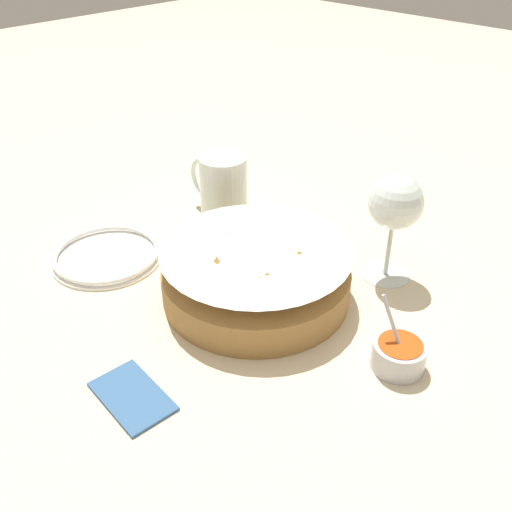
{
  "coord_description": "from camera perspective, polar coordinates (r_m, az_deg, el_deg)",
  "views": [
    {
      "loc": [
        -0.45,
        0.45,
        0.51
      ],
      "look_at": [
        0.01,
        -0.02,
        0.07
      ],
      "focal_mm": 40.0,
      "sensor_mm": 36.0,
      "label": 1
    }
  ],
  "objects": [
    {
      "name": "napkin",
      "position": [
        0.7,
        -12.29,
        -13.44
      ],
      "size": [
        0.11,
        0.07,
        0.01
      ],
      "color": "#38608E",
      "rests_on": "ground_plane"
    },
    {
      "name": "side_plate",
      "position": [
        0.94,
        -14.71,
        0.08
      ],
      "size": [
        0.17,
        0.17,
        0.01
      ],
      "color": "white",
      "rests_on": "ground_plane"
    },
    {
      "name": "sauce_cup",
      "position": [
        0.73,
        14.08,
        -9.48
      ],
      "size": [
        0.07,
        0.07,
        0.1
      ],
      "color": "#B7B7BC",
      "rests_on": "ground_plane"
    },
    {
      "name": "food_basket",
      "position": [
        0.81,
        0.02,
        -1.98
      ],
      "size": [
        0.27,
        0.27,
        0.09
      ],
      "color": "olive",
      "rests_on": "ground_plane"
    },
    {
      "name": "ground_plane",
      "position": [
        0.81,
        -0.41,
        -5.05
      ],
      "size": [
        4.0,
        4.0,
        0.0
      ],
      "primitive_type": "plane",
      "color": "beige"
    },
    {
      "name": "beer_mug",
      "position": [
        1.01,
        -3.34,
        6.64
      ],
      "size": [
        0.13,
        0.08,
        0.12
      ],
      "color": "silver",
      "rests_on": "ground_plane"
    },
    {
      "name": "wine_glass",
      "position": [
        0.84,
        13.77,
        4.88
      ],
      "size": [
        0.08,
        0.08,
        0.16
      ],
      "color": "silver",
      "rests_on": "ground_plane"
    }
  ]
}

